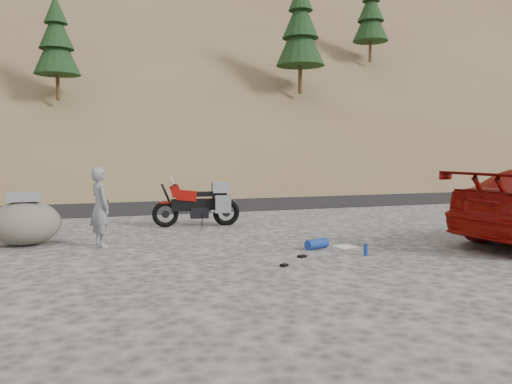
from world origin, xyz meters
TOP-DOWN VIEW (x-y plane):
  - ground at (0.00, 0.00)m, footprint 140.00×140.00m
  - road at (0.00, 9.00)m, footprint 120.00×7.00m
  - hillside at (-0.05, 40.88)m, footprint 120.00×73.00m
  - motorcycle at (0.02, 2.86)m, footprint 2.28×0.75m
  - man at (-2.50, 0.74)m, footprint 0.56×0.69m
  - boulder at (-3.99, 1.38)m, footprint 1.64×1.47m
  - gear_white_cloth at (2.23, -0.88)m, footprint 0.50×0.47m
  - gear_blue_mat at (1.60, -0.88)m, footprint 0.54×0.36m
  - gear_bottle at (2.19, -1.76)m, footprint 0.10×0.10m
  - gear_glove_a at (0.99, -1.54)m, footprint 0.18×0.16m
  - gear_glove_b at (0.41, -2.11)m, footprint 0.16×0.15m

SIDE VIEW (x-z plane):
  - ground at x=0.00m, z-range 0.00..0.00m
  - road at x=0.00m, z-range -0.03..0.03m
  - man at x=-2.50m, z-range -0.82..0.82m
  - gear_white_cloth at x=2.23m, z-range 0.00..0.01m
  - gear_glove_b at x=0.41m, z-range 0.00..0.04m
  - gear_glove_a at x=0.99m, z-range 0.00..0.04m
  - gear_blue_mat at x=1.60m, z-range 0.00..0.20m
  - gear_bottle at x=2.19m, z-range 0.00..0.22m
  - boulder at x=-3.99m, z-range -0.07..1.03m
  - motorcycle at x=0.02m, z-range -0.10..1.26m
  - hillside at x=-0.05m, z-range -12.28..34.44m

